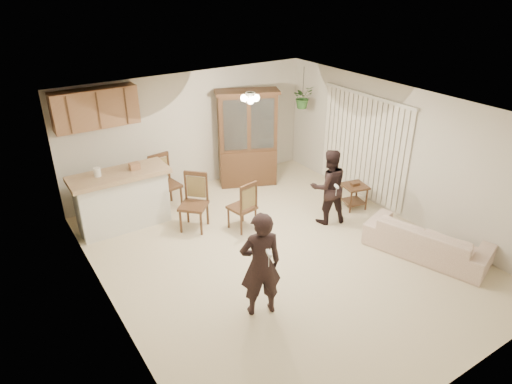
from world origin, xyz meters
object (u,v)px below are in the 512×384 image
adult (261,258)px  chair_hutch_left (194,214)px  chair_bar (167,194)px  side_table (354,196)px  child (328,189)px  china_hutch (247,139)px  chair_hutch_right (242,215)px  sofa (428,236)px

adult → chair_hutch_left: size_ratio=1.69×
adult → chair_bar: size_ratio=1.64×
chair_bar → side_table: bearing=-41.3°
child → china_hutch: china_hutch is taller
child → side_table: bearing=-152.6°
chair_hutch_right → sofa: bearing=120.8°
chair_hutch_left → china_hutch: bearing=76.3°
child → chair_bar: 3.19m
adult → china_hutch: bearing=-102.1°
chair_hutch_left → chair_hutch_right: 0.88m
sofa → chair_hutch_left: size_ratio=1.76×
adult → chair_bar: (0.15, 3.59, -0.59)m
sofa → chair_bar: (-2.97, 3.93, -0.06)m
china_hutch → chair_hutch_right: size_ratio=2.16×
sofa → china_hutch: (-0.99, 4.05, 0.67)m
sofa → chair_hutch_left: 4.08m
sofa → child: 1.91m
adult → china_hutch: (2.12, 3.72, 0.13)m
sofa → child: bearing=1.9°
adult → chair_bar: bearing=-74.6°
chair_hutch_right → chair_hutch_left: bearing=-42.7°
sofa → chair_bar: chair_bar is taller
chair_hutch_left → chair_hutch_right: (0.74, -0.47, -0.03)m
adult → chair_hutch_right: (0.98, 2.09, -0.63)m
child → chair_hutch_left: (-2.22, 1.13, -0.38)m
side_table → chair_bar: (-3.13, 2.04, 0.05)m
sofa → child: child is taller
china_hutch → chair_hutch_left: (-1.89, -1.16, -0.73)m
sofa → adult: bearing=65.4°
adult → child: bearing=-132.1°
sofa → chair_hutch_right: size_ratio=1.93×
china_hutch → child: bearing=-58.5°
sofa → side_table: 1.90m
sofa → chair_hutch_left: chair_hutch_left is taller
side_table → chair_hutch_left: size_ratio=0.52×
side_table → chair_bar: chair_bar is taller
child → china_hutch: size_ratio=0.64×
chair_bar → chair_hutch_right: (0.83, -1.51, -0.04)m
adult → chair_hutch_left: (0.23, 2.56, -0.60)m
china_hutch → chair_bar: 2.11m
adult → side_table: size_ratio=3.28×
side_table → chair_hutch_left: chair_hutch_left is taller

